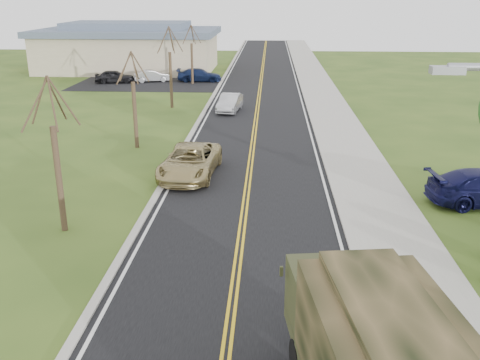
{
  "coord_description": "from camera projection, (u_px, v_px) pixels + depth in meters",
  "views": [
    {
      "loc": [
        1.02,
        -8.86,
        8.85
      ],
      "look_at": [
        -0.12,
        11.23,
        1.8
      ],
      "focal_mm": 40.0,
      "sensor_mm": 36.0,
      "label": 1
    }
  ],
  "objects": [
    {
      "name": "suv_champagne",
      "position": [
        190.0,
        161.0,
        27.17
      ],
      "size": [
        2.95,
        5.71,
        1.54
      ],
      "primitive_type": "imported",
      "rotation": [
        0.0,
        0.0,
        -0.07
      ],
      "color": "tan",
      "rests_on": "ground"
    },
    {
      "name": "commercial_building",
      "position": [
        129.0,
        48.0,
        64.04
      ],
      "size": [
        25.5,
        21.5,
        5.65
      ],
      "color": "tan",
      "rests_on": "ground"
    },
    {
      "name": "sedan_silver",
      "position": [
        230.0,
        103.0,
        42.1
      ],
      "size": [
        1.91,
        4.26,
        1.36
      ],
      "primitive_type": "imported",
      "rotation": [
        0.0,
        0.0,
        -0.12
      ],
      "color": "#AFAFB4",
      "rests_on": "ground"
    },
    {
      "name": "lot_car_navy",
      "position": [
        199.0,
        75.0,
        56.37
      ],
      "size": [
        4.77,
        2.18,
        1.35
      ],
      "primitive_type": "imported",
      "rotation": [
        0.0,
        0.0,
        1.63
      ],
      "color": "#111C3E",
      "rests_on": "ground"
    },
    {
      "name": "curb_left",
      "position": [
        214.0,
        94.0,
        49.23
      ],
      "size": [
        0.3,
        120.0,
        0.1
      ],
      "primitive_type": "cube",
      "color": "#9E998E",
      "rests_on": "ground"
    },
    {
      "name": "lot_car_silver",
      "position": [
        152.0,
        76.0,
        56.16
      ],
      "size": [
        4.0,
        2.5,
        1.25
      ],
      "primitive_type": "imported",
      "rotation": [
        0.0,
        0.0,
        1.91
      ],
      "color": "#A6A6AA",
      "rests_on": "ground"
    },
    {
      "name": "bare_tree_b",
      "position": [
        135.0,
        107.0,
        31.62
      ],
      "size": [
        1.83,
        2.14,
        5.73
      ],
      "color": "#38281C",
      "rests_on": "ground"
    },
    {
      "name": "lot_car_dark",
      "position": [
        115.0,
        76.0,
        55.41
      ],
      "size": [
        4.2,
        2.28,
        1.36
      ],
      "primitive_type": "imported",
      "rotation": [
        0.0,
        0.0,
        1.75
      ],
      "color": "black",
      "rests_on": "ground"
    },
    {
      "name": "bare_tree_a",
      "position": [
        57.0,
        167.0,
        20.27
      ],
      "size": [
        1.93,
        2.26,
        6.08
      ],
      "color": "#38281C",
      "rests_on": "ground"
    },
    {
      "name": "bare_tree_d",
      "position": [
        192.0,
        59.0,
        54.21
      ],
      "size": [
        1.88,
        2.2,
        5.91
      ],
      "color": "#38281C",
      "rests_on": "ground"
    },
    {
      "name": "bare_tree_c",
      "position": [
        171.0,
        73.0,
        42.83
      ],
      "size": [
        2.04,
        2.39,
        6.42
      ],
      "color": "#38281C",
      "rests_on": "ground"
    },
    {
      "name": "curb_right",
      "position": [
        305.0,
        95.0,
        48.78
      ],
      "size": [
        0.3,
        120.0,
        0.12
      ],
      "primitive_type": "cube",
      "color": "#9E998E",
      "rests_on": "ground"
    },
    {
      "name": "sidewalk_right",
      "position": [
        324.0,
        95.0,
        48.69
      ],
      "size": [
        3.2,
        120.0,
        0.1
      ],
      "primitive_type": "cube",
      "color": "#9E998E",
      "rests_on": "ground"
    },
    {
      "name": "road",
      "position": [
        259.0,
        95.0,
        49.02
      ],
      "size": [
        8.0,
        120.0,
        0.01
      ],
      "primitive_type": "cube",
      "color": "black",
      "rests_on": "ground"
    }
  ]
}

